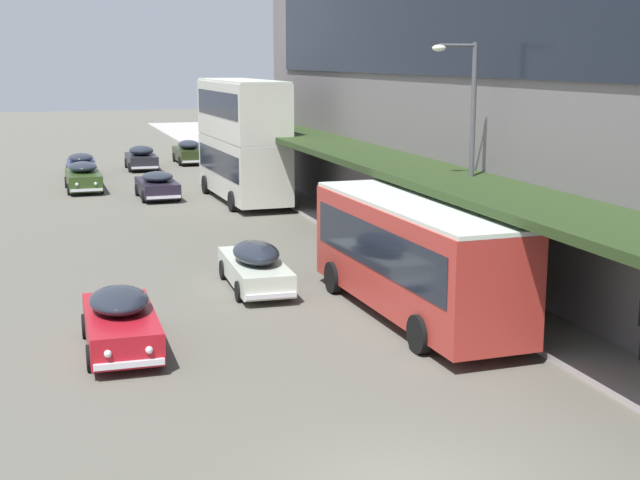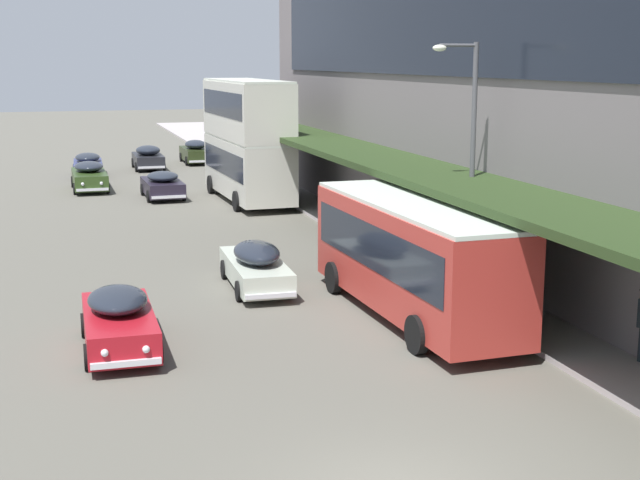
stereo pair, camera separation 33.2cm
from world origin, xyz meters
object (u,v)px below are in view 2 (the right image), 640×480
Objects in this scene: sedan_oncoming_front at (163,185)px; sedan_second_mid at (88,165)px; transit_bus_kerbside_front at (412,252)px; sedan_trailing_near at (148,158)px; transit_bus_kerbside_rear at (247,136)px; sedan_far_back at (119,320)px; sedan_lead_near at (256,265)px; sedan_oncoming_rear at (195,152)px; street_lamp at (468,149)px; sedan_lead_mid at (89,176)px.

sedan_second_mid is at bearing 108.28° from sedan_oncoming_front.
transit_bus_kerbside_front is 2.00× the size of sedan_second_mid.
sedan_oncoming_front is 13.11m from sedan_trailing_near.
sedan_far_back is at bearing -109.81° from transit_bus_kerbside_rear.
sedan_lead_near reaches higher than sedan_second_mid.
transit_bus_kerbside_front is 1.94× the size of sedan_lead_near.
sedan_second_mid is at bearing -144.73° from sedan_oncoming_rear.
sedan_far_back is 0.99× the size of sedan_oncoming_rear.
sedan_second_mid is 4.85m from sedan_trailing_near.
sedan_oncoming_front is at bearing 106.87° from street_lamp.
sedan_second_mid is 0.97× the size of sedan_lead_mid.
sedan_second_mid is 1.06× the size of sedan_oncoming_rear.
sedan_second_mid is 10.94m from sedan_oncoming_front.
sedan_lead_mid is (-3.59, 4.21, 0.07)m from sedan_oncoming_front.
sedan_lead_mid is at bearing -91.50° from sedan_second_mid.
sedan_second_mid is 6.17m from sedan_lead_mid.
transit_bus_kerbside_front is 1.01× the size of transit_bus_kerbside_rear.
transit_bus_kerbside_rear is at bearing -76.95° from sedan_trailing_near.
sedan_lead_mid is at bearing -115.21° from sedan_trailing_near.
transit_bus_kerbside_front is 1.95× the size of sedan_lead_mid.
sedan_oncoming_rear reaches higher than sedan_oncoming_front.
sedan_lead_near is at bearing 158.99° from street_lamp.
sedan_lead_near reaches higher than sedan_oncoming_front.
sedan_far_back reaches higher than sedan_oncoming_front.
transit_bus_kerbside_front is at bearing 3.52° from sedan_far_back.
sedan_oncoming_front is at bearing -49.55° from sedan_lead_mid.
street_lamp is (10.22, -32.77, 3.80)m from sedan_second_mid.
sedan_far_back is 0.91× the size of sedan_lead_mid.
transit_bus_kerbside_rear is 18.17m from sedan_oncoming_rear.
sedan_lead_near is (-3.54, -17.79, -2.60)m from transit_bus_kerbside_rear.
transit_bus_kerbside_front is at bearing -77.77° from sedan_second_mid.
sedan_lead_near is 7.63m from street_lamp.
sedan_second_mid is 35.39m from sedan_far_back.
sedan_lead_near is at bearing -89.99° from sedan_trailing_near.
street_lamp is (2.65, -20.17, 1.17)m from transit_bus_kerbside_rear.
transit_bus_kerbside_rear is at bearing 97.47° from street_lamp.
street_lamp is (6.19, -2.38, 3.77)m from sedan_lead_near.
sedan_lead_mid is 0.66× the size of street_lamp.
sedan_lead_near is at bearing 128.24° from transit_bus_kerbside_front.
sedan_lead_mid is (-7.78, -11.56, -0.02)m from sedan_oncoming_rear.
sedan_oncoming_rear is (8.26, 40.77, 0.05)m from sedan_far_back.
sedan_oncoming_front is 5.54m from sedan_lead_mid.
sedan_oncoming_rear is at bearing 93.90° from street_lamp.
sedan_oncoming_front is 23.70m from street_lamp.
sedan_second_mid is 30.66m from sedan_lead_near.
transit_bus_kerbside_rear is 24.36m from sedan_far_back.
sedan_trailing_near reaches higher than sedan_lead_mid.
sedan_second_mid is 0.64× the size of street_lamp.
street_lamp reaches higher than sedan_far_back.
transit_bus_kerbside_rear reaches higher than sedan_far_back.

